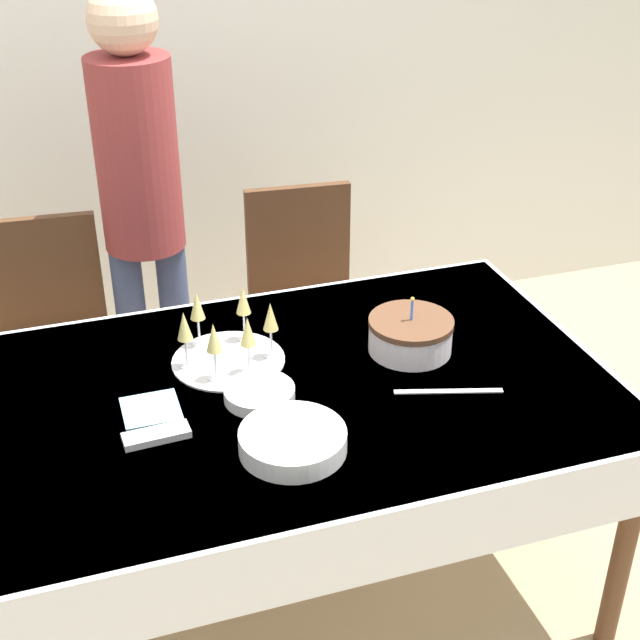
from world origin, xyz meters
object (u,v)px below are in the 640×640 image
object	(u,v)px
plate_stack_dessert	(259,394)
birthday_cake	(410,335)
dining_chair_far_right	(305,303)
champagne_tray	(227,336)
plate_stack_main	(293,441)
dining_chair_far_left	(52,343)
person_standing	(140,189)

from	to	relation	value
plate_stack_dessert	birthday_cake	bearing A→B (deg)	12.44
dining_chair_far_right	champagne_tray	bearing A→B (deg)	-122.74
plate_stack_main	dining_chair_far_right	bearing A→B (deg)	71.37
birthday_cake	plate_stack_dessert	xyz separation A→B (m)	(-0.49, -0.11, -0.03)
dining_chair_far_left	plate_stack_main	size ratio (longest dim) A/B	3.56
person_standing	dining_chair_far_right	bearing A→B (deg)	-5.97
plate_stack_dessert	dining_chair_far_right	bearing A→B (deg)	65.76
birthday_cake	dining_chair_far_left	bearing A→B (deg)	141.55
dining_chair_far_right	plate_stack_main	size ratio (longest dim) A/B	3.56
birthday_cake	plate_stack_dessert	size ratio (longest dim) A/B	1.29
dining_chair_far_right	champagne_tray	distance (m)	0.89
dining_chair_far_left	birthday_cake	distance (m)	1.33
dining_chair_far_right	birthday_cake	distance (m)	0.86
person_standing	plate_stack_main	bearing A→B (deg)	-81.66
birthday_cake	plate_stack_main	bearing A→B (deg)	-143.10
birthday_cake	dining_chair_far_right	bearing A→B (deg)	95.39
plate_stack_dessert	person_standing	world-z (taller)	person_standing
champagne_tray	plate_stack_main	world-z (taller)	champagne_tray
birthday_cake	person_standing	bearing A→B (deg)	126.64
plate_stack_main	champagne_tray	bearing A→B (deg)	97.18
dining_chair_far_left	champagne_tray	xyz separation A→B (m)	(0.49, -0.70, 0.33)
person_standing	birthday_cake	bearing A→B (deg)	-53.36
dining_chair_far_left	champagne_tray	size ratio (longest dim) A/B	2.93
dining_chair_far_right	dining_chair_far_left	bearing A→B (deg)	180.00
champagne_tray	plate_stack_dessert	distance (m)	0.23
dining_chair_far_left	birthday_cake	world-z (taller)	dining_chair_far_left
dining_chair_far_left	person_standing	bearing A→B (deg)	9.06
dining_chair_far_left	plate_stack_main	xyz separation A→B (m)	(0.55, -1.15, 0.27)
dining_chair_far_right	plate_stack_main	bearing A→B (deg)	-108.63
dining_chair_far_left	birthday_cake	xyz separation A→B (m)	(1.01, -0.81, 0.30)
dining_chair_far_left	birthday_cake	size ratio (longest dim) A/B	3.86
plate_stack_dessert	dining_chair_far_left	bearing A→B (deg)	120.02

